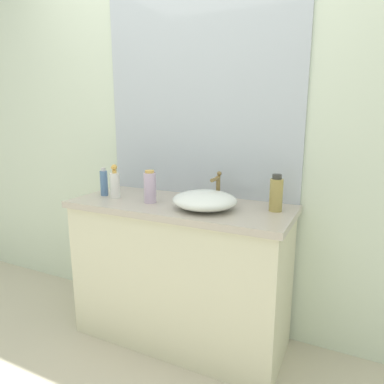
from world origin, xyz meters
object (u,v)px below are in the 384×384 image
(soap_dispenser, at_px, (115,184))
(lotion_bottle, at_px, (150,187))
(spray_can, at_px, (276,194))
(sink_basin, at_px, (205,200))
(perfume_bottle, at_px, (104,183))

(soap_dispenser, height_order, lotion_bottle, soap_dispenser)
(lotion_bottle, height_order, spray_can, spray_can)
(sink_basin, bearing_deg, soap_dispenser, 179.99)
(spray_can, bearing_deg, sink_basin, -160.04)
(perfume_bottle, bearing_deg, soap_dispenser, -12.21)
(soap_dispenser, xyz_separation_m, lotion_bottle, (0.26, -0.01, 0.00))
(soap_dispenser, bearing_deg, sink_basin, -0.01)
(sink_basin, distance_m, perfume_bottle, 0.71)
(sink_basin, distance_m, lotion_bottle, 0.35)
(sink_basin, bearing_deg, spray_can, 19.96)
(perfume_bottle, relative_size, spray_can, 0.89)
(lotion_bottle, relative_size, spray_can, 0.96)
(lotion_bottle, bearing_deg, soap_dispenser, 178.59)
(lotion_bottle, xyz_separation_m, perfume_bottle, (-0.36, 0.03, -0.01))
(soap_dispenser, relative_size, perfume_bottle, 1.18)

